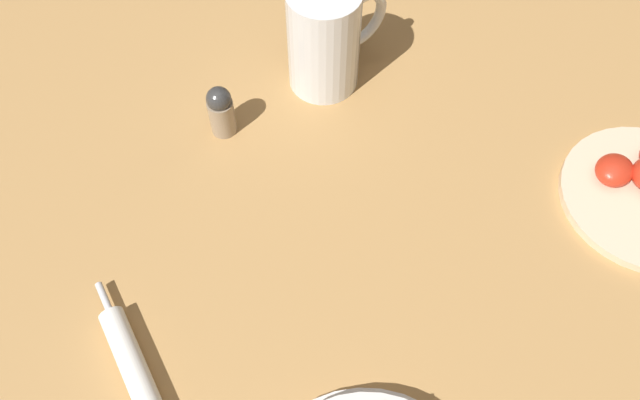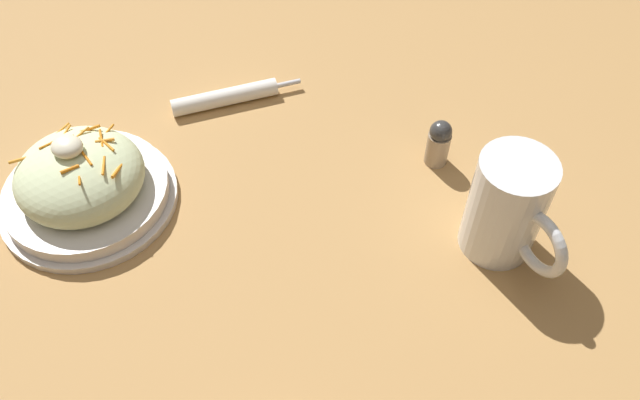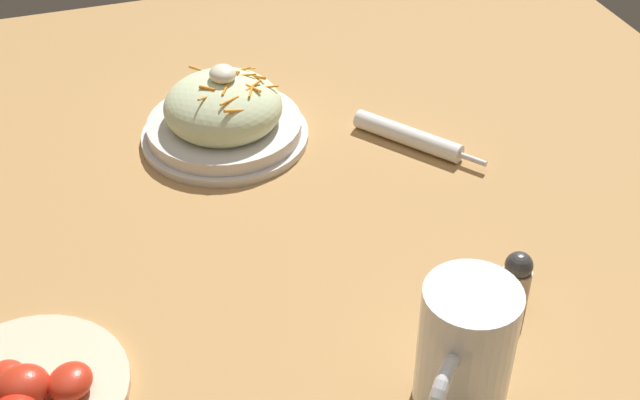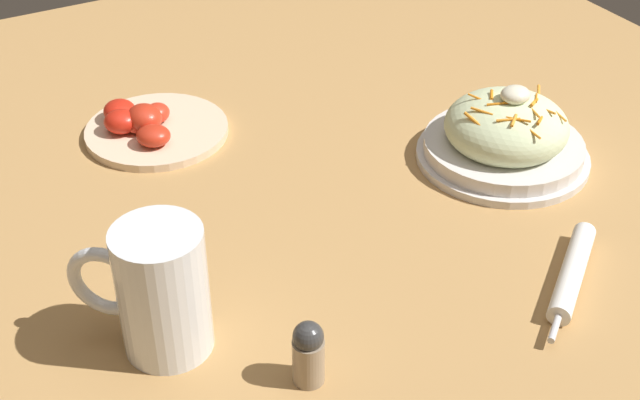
% 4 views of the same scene
% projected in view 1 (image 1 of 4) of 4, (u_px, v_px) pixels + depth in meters
% --- Properties ---
extents(ground_plane, '(1.43, 1.43, 0.00)m').
position_uv_depth(ground_plane, '(419.00, 248.00, 0.67)').
color(ground_plane, '#B2844C').
extents(beer_mug, '(0.12, 0.11, 0.13)m').
position_uv_depth(beer_mug, '(325.00, 42.00, 0.74)').
color(beer_mug, white).
rests_on(beer_mug, ground_plane).
extents(napkin_roll, '(0.16, 0.13, 0.02)m').
position_uv_depth(napkin_roll, '(138.00, 379.00, 0.58)').
color(napkin_roll, white).
rests_on(napkin_roll, ground_plane).
extents(salt_shaker, '(0.03, 0.03, 0.07)m').
position_uv_depth(salt_shaker, '(221.00, 110.00, 0.72)').
color(salt_shaker, gray).
rests_on(salt_shaker, ground_plane).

